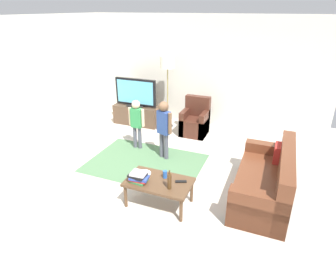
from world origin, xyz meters
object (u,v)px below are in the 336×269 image
tv_stand (137,115)px  book_stack (138,177)px  tv (136,93)px  armchair (195,122)px  child_near_tv (137,120)px  bottle (169,181)px  plate (144,173)px  coffee_table (159,184)px  floor_lamp (168,66)px  soda_can (165,174)px  couch (268,183)px  child_center (164,125)px  tv_remote (181,181)px

tv_stand → book_stack: bearing=-61.8°
tv_stand → tv: size_ratio=1.09×
armchair → child_near_tv: child_near_tv is taller
bottle → plate: bearing=157.1°
child_near_tv → coffee_table: child_near_tv is taller
bottle → floor_lamp: bearing=112.5°
soda_can → plate: size_ratio=0.55×
couch → plate: couch is taller
book_stack → soda_can: size_ratio=2.55×
tv_stand → soda_can: 3.38m
floor_lamp → armchair: bearing=-13.5°
floor_lamp → child_center: floor_lamp is taller
floor_lamp → soda_can: 3.30m
tv → armchair: tv is taller
couch → child_center: (-2.06, 0.64, 0.43)m
armchair → floor_lamp: floor_lamp is taller
coffee_table → plate: size_ratio=4.55×
book_stack → plate: 0.24m
child_near_tv → tv_stand: bearing=118.0°
couch → coffee_table: couch is taller
couch → soda_can: 1.65m
tv → armchair: 1.69m
tv → child_center: size_ratio=0.92×
child_near_tv → book_stack: bearing=-61.6°
child_near_tv → tv_remote: size_ratio=6.36×
tv_stand → tv_remote: bearing=-51.5°
tv → bottle: 3.66m
child_near_tv → book_stack: 1.99m
couch → child_near_tv: child_near_tv is taller
tv → tv_remote: 3.56m
tv_stand → tv: (-0.00, -0.02, 0.60)m
child_center → tv: bearing=133.8°
book_stack → plate: bearing=95.3°
floor_lamp → soda_can: bearing=-68.7°
bottle → armchair: bearing=99.8°
bottle → tv: bearing=125.4°
coffee_table → plate: (-0.30, 0.10, 0.06)m
soda_can → couch: bearing=24.1°
armchair → tv_stand: bearing=178.6°
couch → floor_lamp: bearing=139.6°
tv_stand → tv: bearing=-90.0°
floor_lamp → bottle: bearing=-67.5°
child_near_tv → soda_can: bearing=-49.7°
child_near_tv → tv_remote: child_near_tv is taller
floor_lamp → book_stack: bearing=-75.6°
tv → child_center: tv is taller
tv_stand → armchair: size_ratio=1.33×
floor_lamp → coffee_table: floor_lamp is taller
couch → armchair: armchair is taller
tv → tv_stand: bearing=90.0°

